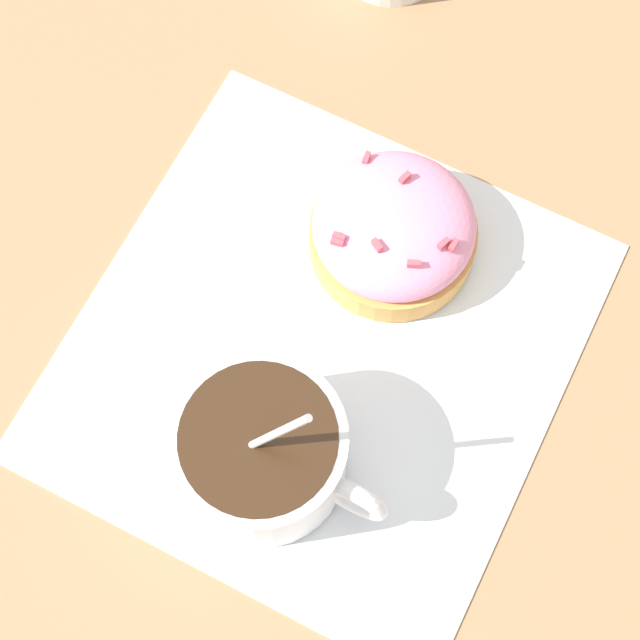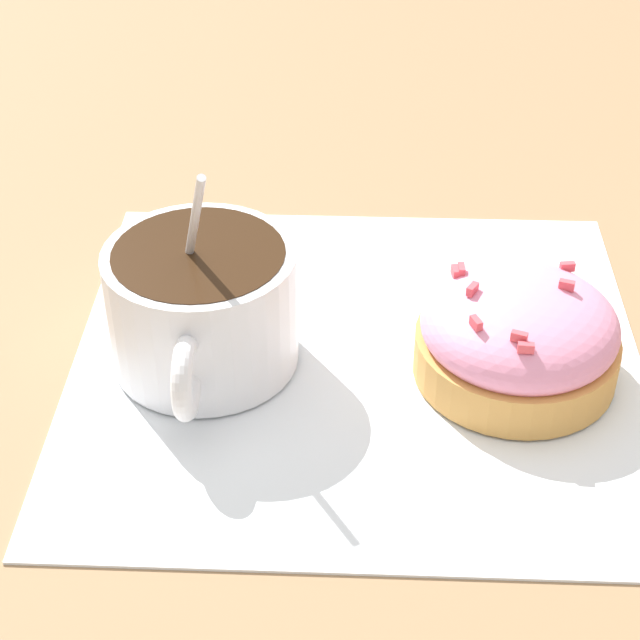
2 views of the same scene
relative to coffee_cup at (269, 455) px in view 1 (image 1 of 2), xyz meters
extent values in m
plane|color=#93704C|center=(0.07, 0.00, -0.04)|extent=(3.00, 3.00, 0.00)
cube|color=white|center=(0.07, 0.00, -0.03)|extent=(0.29, 0.28, 0.00)
cylinder|color=white|center=(0.00, 0.00, 0.00)|extent=(0.09, 0.09, 0.06)
cylinder|color=#331E0F|center=(0.00, 0.00, 0.02)|extent=(0.08, 0.08, 0.01)
torus|color=white|center=(0.00, -0.05, 0.00)|extent=(0.01, 0.04, 0.04)
ellipsoid|color=silver|center=(0.01, -0.02, -0.02)|extent=(0.02, 0.03, 0.01)
cylinder|color=silver|center=(0.00, 0.01, 0.03)|extent=(0.03, 0.05, 0.10)
cylinder|color=#D19347|center=(0.15, -0.01, -0.02)|extent=(0.10, 0.10, 0.02)
ellipsoid|color=pink|center=(0.15, -0.01, 0.00)|extent=(0.09, 0.09, 0.04)
cube|color=#EA4C56|center=(0.17, 0.00, 0.01)|extent=(0.01, 0.01, 0.00)
cube|color=#EA4C56|center=(0.12, -0.01, 0.01)|extent=(0.01, 0.01, 0.00)
cube|color=#EA4C56|center=(0.14, -0.04, 0.01)|extent=(0.01, 0.00, 0.00)
cube|color=#EA4C56|center=(0.12, -0.03, 0.01)|extent=(0.01, 0.01, 0.00)
cube|color=#EA4C56|center=(0.12, 0.02, 0.01)|extent=(0.00, 0.01, 0.00)
cube|color=#EA4C56|center=(0.17, 0.02, 0.01)|extent=(0.01, 0.00, 0.00)
cube|color=#EA4C56|center=(0.12, 0.02, 0.01)|extent=(0.00, 0.01, 0.00)
cube|color=#EA4C56|center=(0.14, -0.04, 0.01)|extent=(0.01, 0.01, 0.00)
camera|label=1|loc=(-0.10, -0.07, 0.54)|focal=60.00mm
camera|label=2|loc=(0.06, -0.40, 0.29)|focal=60.00mm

